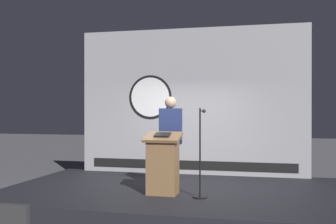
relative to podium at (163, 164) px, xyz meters
name	(u,v)px	position (x,y,z in m)	size (l,w,h in m)	color
ground_plane	(174,204)	(0.07, 0.55, -0.83)	(40.00, 40.00, 0.00)	#4C4C51
stage_platform	(174,196)	(0.07, 0.55, -0.68)	(6.40, 4.00, 0.30)	black
banner_display	(190,102)	(0.06, 2.40, 1.16)	(5.34, 0.12, 3.41)	#9E9EA3
podium	(163,164)	(0.00, 0.00, 0.00)	(0.64, 0.50, 1.11)	olive
speaker_person	(171,142)	(0.03, 0.48, 0.36)	(0.40, 0.26, 1.75)	black
microphone_stand	(201,165)	(0.69, -0.09, 0.01)	(0.24, 0.60, 1.53)	black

